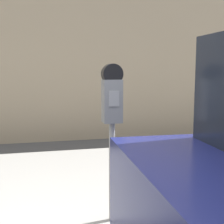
% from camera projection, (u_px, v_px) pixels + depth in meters
% --- Properties ---
extents(sidewalk, '(24.00, 2.80, 0.15)m').
position_uv_depth(sidewalk, '(80.00, 183.00, 4.02)').
color(sidewalk, '#9E9B96').
rests_on(sidewalk, ground_plane).
extents(parking_meter, '(0.18, 0.15, 1.42)m').
position_uv_depth(parking_meter, '(112.00, 108.00, 2.73)').
color(parking_meter, gray).
rests_on(parking_meter, sidewalk).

